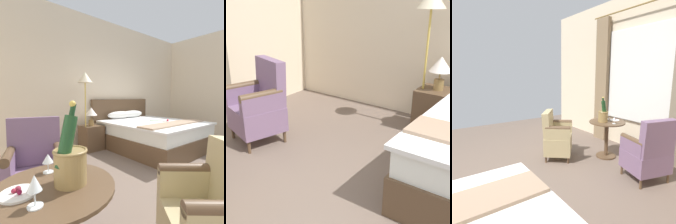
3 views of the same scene
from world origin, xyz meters
The scene contains 4 objects.
nightstand centered at (-0.59, 2.39, 0.28)m, with size 0.49×0.44×0.56m.
bedside_lamp centered at (-0.59, 2.39, 0.85)m, with size 0.28×0.28×0.42m.
floor_lamp_brass centered at (-0.77, 2.34, 1.47)m, with size 0.33×0.33×1.75m.
armchair_by_window centered at (-2.21, 0.91, 0.44)m, with size 0.69×0.68×0.98m.
Camera 2 is at (0.59, -1.33, 1.72)m, focal length 50.00 mm.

